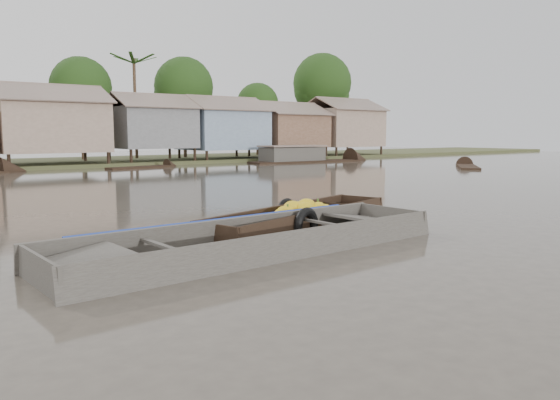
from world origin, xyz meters
TOP-DOWN VIEW (x-y plane):
  - ground at (0.00, 0.00)m, footprint 120.00×120.00m
  - riverbank at (3.03, 31.86)m, footprint 120.00×12.47m
  - banana_boat at (1.14, 2.23)m, footprint 6.29×3.13m
  - viewer_boat at (-1.27, 0.52)m, footprint 8.08×2.44m
  - distant_boats at (12.57, 24.29)m, footprint 46.00×16.27m

SIDE VIEW (x-z plane):
  - ground at x=0.00m, z-range 0.00..0.00m
  - viewer_boat at x=-1.27m, z-range -0.25..0.39m
  - banana_boat at x=1.14m, z-range -0.25..0.61m
  - distant_boats at x=12.57m, z-range -0.49..0.89m
  - riverbank at x=3.03m, z-range -2.04..8.18m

